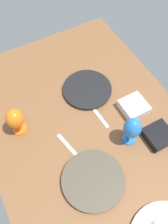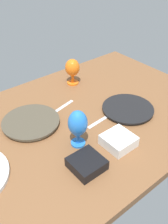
% 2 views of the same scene
% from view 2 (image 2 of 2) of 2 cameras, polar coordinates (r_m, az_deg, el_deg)
% --- Properties ---
extents(ground_plane, '(1.60, 1.04, 0.04)m').
position_cam_2_polar(ground_plane, '(1.36, -1.56, -2.39)').
color(ground_plane, brown).
extents(dinner_plate_left, '(0.30, 0.30, 0.02)m').
position_cam_2_polar(dinner_plate_left, '(1.33, -11.82, -2.28)').
color(dinner_plate_left, beige).
rests_on(dinner_plate_left, ground_plane).
extents(dinner_plate_right, '(0.28, 0.28, 0.02)m').
position_cam_2_polar(dinner_plate_right, '(1.42, 9.81, 0.67)').
color(dinner_plate_right, '#4C4C51').
rests_on(dinner_plate_right, ground_plane).
extents(hurricane_glass_orange, '(0.09, 0.09, 0.17)m').
position_cam_2_polar(hurricane_glass_orange, '(1.62, -2.62, 9.71)').
color(hurricane_glass_orange, orange).
rests_on(hurricane_glass_orange, ground_plane).
extents(hurricane_glass_blue, '(0.09, 0.09, 0.19)m').
position_cam_2_polar(hurricane_glass_blue, '(1.13, -1.40, -2.81)').
color(hurricane_glass_blue, blue).
rests_on(hurricane_glass_blue, ground_plane).
extents(square_bowl_black, '(0.13, 0.13, 0.05)m').
position_cam_2_polar(square_bowl_black, '(1.08, 0.61, -11.42)').
color(square_bowl_black, black).
rests_on(square_bowl_black, ground_plane).
extents(square_bowl_white, '(0.13, 0.13, 0.05)m').
position_cam_2_polar(square_bowl_white, '(1.19, 7.77, -6.31)').
color(square_bowl_white, white).
rests_on(square_bowl_white, ground_plane).
extents(fork_by_left_plate, '(0.18, 0.06, 0.01)m').
position_cam_2_polar(fork_by_left_plate, '(1.43, -5.09, 1.02)').
color(fork_by_left_plate, silver).
rests_on(fork_by_left_plate, ground_plane).
extents(fork_by_right_plate, '(0.18, 0.03, 0.01)m').
position_cam_2_polar(fork_by_right_plate, '(1.34, 3.75, -1.87)').
color(fork_by_right_plate, silver).
rests_on(fork_by_right_plate, ground_plane).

